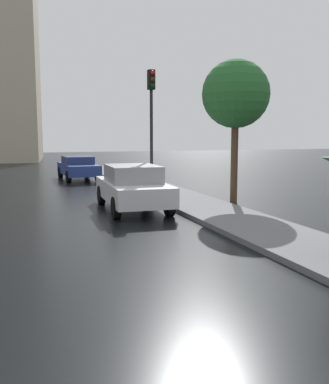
{
  "coord_description": "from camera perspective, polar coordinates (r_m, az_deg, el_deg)",
  "views": [
    {
      "loc": [
        -0.86,
        -2.93,
        2.52
      ],
      "look_at": [
        2.49,
        6.8,
        1.14
      ],
      "focal_mm": 40.57,
      "sensor_mm": 36.0,
      "label": 1
    }
  ],
  "objects": [
    {
      "name": "car_white_near_kerb",
      "position": [
        14.52,
        -4.22,
        0.69
      ],
      "size": [
        2.03,
        4.53,
        1.5
      ],
      "rotation": [
        0.0,
        0.0,
        -0.04
      ],
      "color": "silver",
      "rests_on": "ground"
    },
    {
      "name": "car_blue_mid_road",
      "position": [
        24.56,
        -11.29,
        3.21
      ],
      "size": [
        1.94,
        4.3,
        1.31
      ],
      "rotation": [
        0.0,
        0.0,
        0.05
      ],
      "color": "navy",
      "rests_on": "ground"
    },
    {
      "name": "traffic_light",
      "position": [
        17.18,
        -1.72,
        10.74
      ],
      "size": [
        0.26,
        0.39,
        4.84
      ],
      "color": "black",
      "rests_on": "sidewalk_strip"
    },
    {
      "name": "street_tree_mid",
      "position": [
        16.18,
        9.34,
        12.49
      ],
      "size": [
        2.45,
        2.45,
        5.18
      ],
      "color": "#4C3823",
      "rests_on": "ground"
    }
  ]
}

